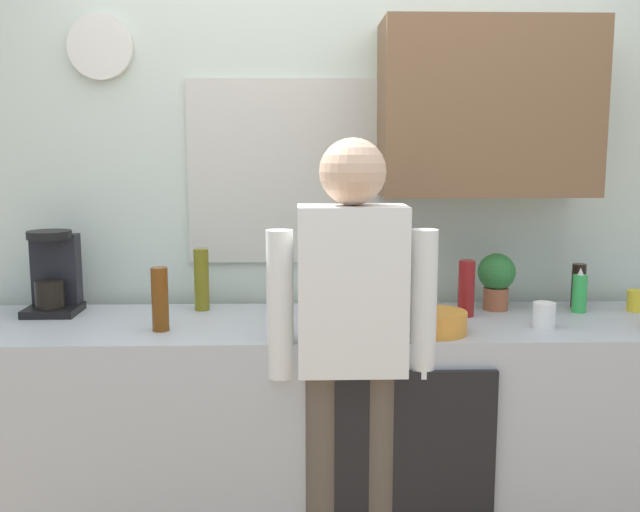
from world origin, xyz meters
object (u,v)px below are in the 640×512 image
(bottle_olive_oil, at_px, (202,280))
(cup_white_mug, at_px, (544,315))
(bottle_red_vinegar, at_px, (466,288))
(cup_yellow_cup, at_px, (636,301))
(coffee_maker, at_px, (54,276))
(bottle_dark_sauce, at_px, (578,286))
(potted_plant, at_px, (496,278))
(person_at_sink, at_px, (352,334))
(dish_soap, at_px, (580,293))
(bottle_amber_beer, at_px, (160,299))
(mixing_bowl, at_px, (436,322))

(bottle_olive_oil, distance_m, cup_white_mug, 1.33)
(bottle_red_vinegar, bearing_deg, cup_white_mug, -39.08)
(bottle_red_vinegar, bearing_deg, cup_yellow_cup, 5.36)
(bottle_red_vinegar, distance_m, cup_yellow_cup, 0.71)
(bottle_red_vinegar, bearing_deg, coffee_maker, 175.95)
(bottle_dark_sauce, relative_size, potted_plant, 0.78)
(bottle_red_vinegar, xyz_separation_m, cup_white_mug, (0.24, -0.20, -0.06))
(cup_white_mug, bearing_deg, person_at_sink, -166.30)
(bottle_olive_oil, relative_size, cup_yellow_cup, 2.94)
(cup_white_mug, distance_m, person_at_sink, 0.73)
(dish_soap, bearing_deg, bottle_olive_oil, 176.85)
(cup_yellow_cup, distance_m, person_at_sink, 1.26)
(bottle_amber_beer, distance_m, cup_yellow_cup, 1.87)
(bottle_dark_sauce, xyz_separation_m, cup_yellow_cup, (0.21, -0.08, -0.05))
(mixing_bowl, distance_m, dish_soap, 0.71)
(coffee_maker, relative_size, mixing_bowl, 1.50)
(mixing_bowl, height_order, potted_plant, potted_plant)
(bottle_red_vinegar, distance_m, bottle_olive_oil, 1.05)
(coffee_maker, distance_m, bottle_red_vinegar, 1.62)
(person_at_sink, bearing_deg, bottle_amber_beer, 156.00)
(cup_yellow_cup, bearing_deg, coffee_maker, 178.81)
(dish_soap, relative_size, person_at_sink, 0.11)
(cup_white_mug, xyz_separation_m, person_at_sink, (-0.71, -0.17, -0.02))
(potted_plant, relative_size, person_at_sink, 0.14)
(bottle_red_vinegar, bearing_deg, person_at_sink, -141.99)
(bottle_red_vinegar, distance_m, cup_white_mug, 0.32)
(bottle_olive_oil, xyz_separation_m, cup_yellow_cup, (1.75, -0.07, -0.08))
(mixing_bowl, relative_size, person_at_sink, 0.14)
(bottle_red_vinegar, xyz_separation_m, person_at_sink, (-0.47, -0.37, -0.08))
(bottle_amber_beer, relative_size, dish_soap, 1.28)
(bottle_dark_sauce, bearing_deg, mixing_bowl, -148.97)
(bottle_red_vinegar, height_order, cup_yellow_cup, bottle_red_vinegar)
(dish_soap, bearing_deg, cup_white_mug, -132.22)
(coffee_maker, xyz_separation_m, cup_white_mug, (1.86, -0.31, -0.10))
(coffee_maker, relative_size, bottle_olive_oil, 1.32)
(mixing_bowl, xyz_separation_m, person_at_sink, (-0.31, -0.11, -0.01))
(bottle_red_vinegar, height_order, cup_white_mug, bottle_red_vinegar)
(cup_white_mug, xyz_separation_m, dish_soap, (0.23, 0.25, 0.03))
(bottle_amber_beer, xyz_separation_m, potted_plant, (1.29, 0.30, 0.02))
(coffee_maker, relative_size, dish_soap, 1.83)
(bottle_olive_oil, relative_size, dish_soap, 1.39)
(bottle_olive_oil, xyz_separation_m, bottle_amber_beer, (-0.10, -0.33, -0.01))
(bottle_dark_sauce, height_order, person_at_sink, person_at_sink)
(bottle_dark_sauce, relative_size, dish_soap, 1.00)
(bottle_amber_beer, height_order, mixing_bowl, bottle_amber_beer)
(mixing_bowl, bearing_deg, coffee_maker, 165.73)
(mixing_bowl, distance_m, potted_plant, 0.49)
(bottle_olive_oil, xyz_separation_m, cup_white_mug, (1.28, -0.33, -0.08))
(potted_plant, bearing_deg, bottle_amber_beer, -167.07)
(bottle_red_vinegar, xyz_separation_m, cup_yellow_cup, (0.71, 0.07, -0.07))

